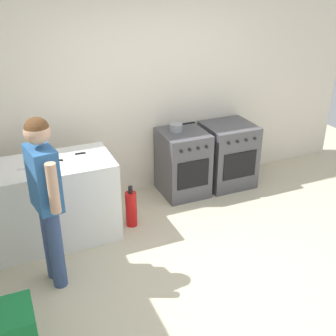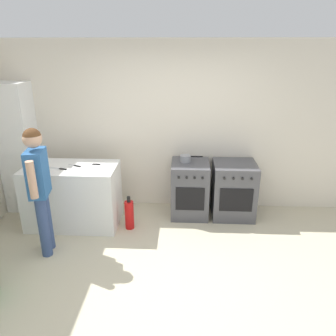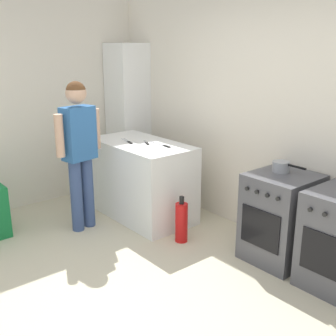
% 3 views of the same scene
% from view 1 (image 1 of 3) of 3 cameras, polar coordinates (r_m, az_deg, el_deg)
% --- Properties ---
extents(ground_plane, '(8.00, 8.00, 0.00)m').
position_cam_1_polar(ground_plane, '(4.31, 6.75, -13.51)').
color(ground_plane, beige).
extents(back_wall, '(6.00, 0.10, 2.60)m').
position_cam_1_polar(back_wall, '(5.30, -3.05, 10.22)').
color(back_wall, silver).
rests_on(back_wall, ground).
extents(counter_unit, '(1.30, 0.70, 0.90)m').
position_cam_1_polar(counter_unit, '(4.65, -15.27, -4.36)').
color(counter_unit, white).
rests_on(counter_unit, ground).
extents(oven_left, '(0.56, 0.62, 0.85)m').
position_cam_1_polar(oven_left, '(5.41, 2.02, 0.69)').
color(oven_left, '#4C4C51').
rests_on(oven_left, ground).
extents(oven_right, '(0.63, 0.62, 0.85)m').
position_cam_1_polar(oven_right, '(5.70, 8.10, 1.80)').
color(oven_right, '#4C4C51').
rests_on(oven_right, ground).
extents(pot, '(0.34, 0.16, 0.10)m').
position_cam_1_polar(pot, '(5.24, 1.14, 5.49)').
color(pot, gray).
rests_on(pot, oven_left).
extents(knife_bread, '(0.35, 0.05, 0.01)m').
position_cam_1_polar(knife_bread, '(4.58, -13.10, 1.74)').
color(knife_bread, silver).
rests_on(knife_bread, counter_unit).
extents(knife_paring, '(0.20, 0.11, 0.01)m').
position_cam_1_polar(knife_paring, '(4.49, -15.10, 1.03)').
color(knife_paring, silver).
rests_on(knife_paring, counter_unit).
extents(knife_chef, '(0.31, 0.11, 0.01)m').
position_cam_1_polar(knife_chef, '(4.36, -17.58, -0.06)').
color(knife_chef, silver).
rests_on(knife_chef, counter_unit).
extents(person, '(0.26, 0.56, 1.63)m').
position_cam_1_polar(person, '(3.76, -16.29, -2.90)').
color(person, '#384C7A').
rests_on(person, ground).
extents(fire_extinguisher, '(0.13, 0.13, 0.50)m').
position_cam_1_polar(fire_extinguisher, '(4.83, -5.01, -5.49)').
color(fire_extinguisher, red).
rests_on(fire_extinguisher, ground).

